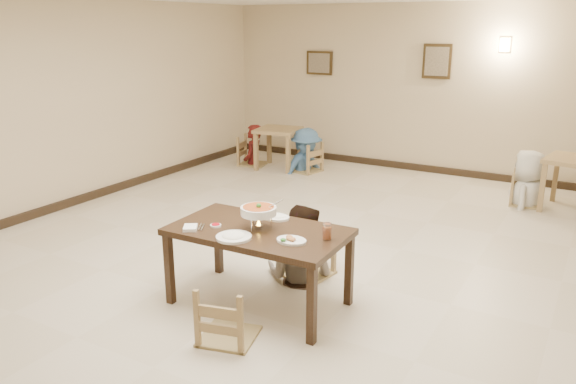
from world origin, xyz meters
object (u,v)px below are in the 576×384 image
Objects in this scene: bg_chair_lr at (306,144)px; chair_far at (308,231)px; drink_glass at (327,232)px; bg_diner_a at (252,125)px; bg_chair_ll at (253,138)px; bg_chair_rl at (529,175)px; main_table at (259,237)px; bg_diner_b at (306,128)px; chair_near at (227,286)px; main_diner at (300,205)px; bg_diner_c at (532,150)px; curry_warmer at (258,211)px; bg_table_right at (576,168)px; bg_table_left at (278,136)px.

chair_far is at bearing 40.00° from bg_chair_lr.
drink_glass is 6.04m from bg_diner_a.
bg_chair_ll is 4.97m from bg_chair_rl.
main_table is 1.04× the size of bg_diner_b.
bg_chair_rl is (1.68, 5.32, -0.02)m from chair_near.
bg_chair_lr reaches higher than main_table.
main_diner is (-0.05, 1.37, 0.33)m from chair_near.
bg_chair_rl is at bearing 71.88° from bg_diner_a.
bg_chair_ll is at bearing 129.76° from drink_glass.
bg_diner_b is at bearing 25.58° from bg_chair_lr.
bg_diner_a reaches higher than drink_glass.
chair_near is 1.05× the size of bg_chair_rl.
bg_diner_b reaches higher than main_table.
bg_chair_lr is at bearing -88.12° from bg_diner_c.
bg_diner_c is at bearing -103.99° from bg_chair_ll.
main_table is 1.07× the size of bg_diner_a.
bg_diner_a is 1.13m from bg_diner_b.
bg_chair_ll is (-3.19, 4.72, -0.42)m from curry_warmer.
bg_chair_rl is at bearing -176.36° from bg_diner_c.
curry_warmer is at bearing 16.67° from bg_diner_a.
bg_chair_rl is at bearing 76.37° from drink_glass.
bg_chair_rl is 4.98m from bg_diner_a.
bg_table_left is at bearing 179.30° from bg_table_right.
bg_diner_c reaches higher than bg_diner_b.
bg_chair_rl is 0.37m from bg_diner_c.
drink_glass is (0.57, 0.74, 0.35)m from chair_near.
bg_chair_ll is at bearing 72.61° from bg_diner_a.
bg_diner_a is at bearing -72.76° from chair_near.
chair_far is 0.95× the size of bg_chair_ll.
curry_warmer is (-0.09, -0.81, 0.45)m from chair_far.
chair_near is at bearing -161.79° from bg_chair_ll.
bg_chair_rl is at bearing 67.67° from main_table.
bg_table_right is (2.39, 4.67, -0.30)m from curry_warmer.
bg_table_right is at bearing 100.23° from bg_chair_lr.
curry_warmer reaches higher than bg_table_left.
chair_far is at bearing 83.45° from curry_warmer.
bg_table_right is at bearing -127.41° from chair_near.
chair_far is 0.61× the size of main_diner.
chair_near is at bearing -79.61° from chair_far.
main_table is 1.92× the size of bg_table_left.
drink_glass is at bearing -141.61° from chair_near.
bg_diner_a reaches higher than bg_table_right.
bg_diner_b reaches higher than bg_chair_rl.
chair_near reaches higher than bg_table_left.
bg_diner_b is at bearing 83.64° from bg_chair_rl.
bg_diner_b reaches higher than bg_diner_a.
bg_diner_a is at bearing -178.50° from bg_table_left.
chair_near is 5.86m from bg_diner_b.
main_table is 5.41m from bg_table_left.
chair_far is 4.21m from bg_diner_c.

